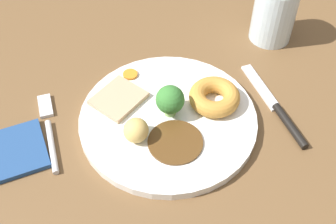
% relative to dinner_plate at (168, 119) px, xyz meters
% --- Properties ---
extents(dining_table, '(1.20, 0.84, 0.04)m').
position_rel_dinner_plate_xyz_m(dining_table, '(-0.03, 0.01, -0.02)').
color(dining_table, brown).
rests_on(dining_table, ground).
extents(dinner_plate, '(0.27, 0.27, 0.01)m').
position_rel_dinner_plate_xyz_m(dinner_plate, '(0.00, 0.00, 0.00)').
color(dinner_plate, white).
rests_on(dinner_plate, dining_table).
extents(gravy_pool, '(0.08, 0.08, 0.00)m').
position_rel_dinner_plate_xyz_m(gravy_pool, '(-0.00, -0.05, 0.01)').
color(gravy_pool, '#563819').
rests_on(gravy_pool, dinner_plate).
extents(meat_slice_main, '(0.10, 0.10, 0.01)m').
position_rel_dinner_plate_xyz_m(meat_slice_main, '(-0.07, 0.05, 0.01)').
color(meat_slice_main, tan).
rests_on(meat_slice_main, dinner_plate).
extents(yorkshire_pudding, '(0.08, 0.08, 0.03)m').
position_rel_dinner_plate_xyz_m(yorkshire_pudding, '(0.08, 0.01, 0.02)').
color(yorkshire_pudding, '#C68938').
rests_on(yorkshire_pudding, dinner_plate).
extents(roast_potato_left, '(0.05, 0.05, 0.03)m').
position_rel_dinner_plate_xyz_m(roast_potato_left, '(-0.05, -0.03, 0.02)').
color(roast_potato_left, '#D8B260').
rests_on(roast_potato_left, dinner_plate).
extents(carrot_coin_front, '(0.02, 0.02, 0.00)m').
position_rel_dinner_plate_xyz_m(carrot_coin_front, '(-0.04, 0.10, 0.01)').
color(carrot_coin_front, orange).
rests_on(carrot_coin_front, dinner_plate).
extents(broccoli_floret, '(0.04, 0.04, 0.05)m').
position_rel_dinner_plate_xyz_m(broccoli_floret, '(0.00, 0.00, 0.04)').
color(broccoli_floret, '#8CB766').
rests_on(broccoli_floret, dinner_plate).
extents(fork, '(0.02, 0.15, 0.01)m').
position_rel_dinner_plate_xyz_m(fork, '(-0.18, 0.03, -0.00)').
color(fork, silver).
rests_on(fork, dining_table).
extents(knife, '(0.04, 0.19, 0.01)m').
position_rel_dinner_plate_xyz_m(knife, '(0.17, -0.02, -0.00)').
color(knife, black).
rests_on(knife, dining_table).
extents(water_glass, '(0.07, 0.07, 0.10)m').
position_rel_dinner_plate_xyz_m(water_glass, '(0.23, 0.16, 0.04)').
color(water_glass, silver).
rests_on(water_glass, dining_table).
extents(folded_napkin, '(0.12, 0.11, 0.01)m').
position_rel_dinner_plate_xyz_m(folded_napkin, '(-0.24, -0.01, -0.00)').
color(folded_napkin, navy).
rests_on(folded_napkin, dining_table).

